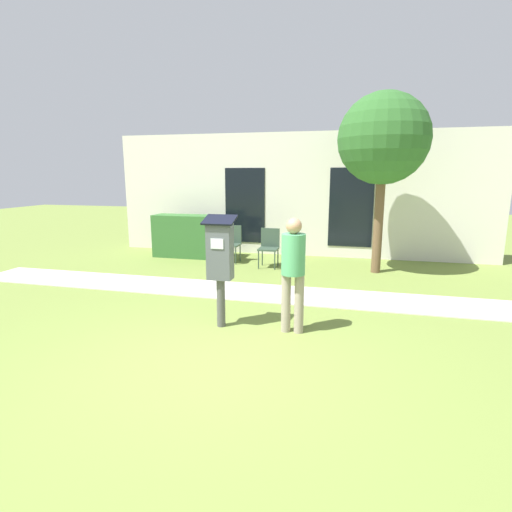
# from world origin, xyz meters

# --- Properties ---
(ground_plane) EXTENTS (40.00, 40.00, 0.00)m
(ground_plane) POSITION_xyz_m (0.00, 0.00, 0.00)
(ground_plane) COLOR olive
(sidewalk) EXTENTS (12.00, 1.10, 0.02)m
(sidewalk) POSITION_xyz_m (0.00, 2.89, 0.01)
(sidewalk) COLOR beige
(sidewalk) RESTS_ON ground
(building_facade) EXTENTS (10.00, 0.26, 3.20)m
(building_facade) POSITION_xyz_m (0.00, 6.63, 1.60)
(building_facade) COLOR silver
(building_facade) RESTS_ON ground
(parking_meter) EXTENTS (0.44, 0.31, 1.59)m
(parking_meter) POSITION_xyz_m (-0.27, 1.18, 1.02)
(parking_meter) COLOR #4C4C4C
(parking_meter) RESTS_ON ground
(person_standing) EXTENTS (0.32, 0.32, 1.58)m
(person_standing) POSITION_xyz_m (0.75, 1.22, 0.93)
(person_standing) COLOR gray
(person_standing) RESTS_ON ground
(outdoor_chair_left) EXTENTS (0.44, 0.44, 0.90)m
(outdoor_chair_left) POSITION_xyz_m (-1.42, 5.32, 0.53)
(outdoor_chair_left) COLOR #334738
(outdoor_chair_left) RESTS_ON ground
(outdoor_chair_middle) EXTENTS (0.44, 0.44, 0.90)m
(outdoor_chair_middle) POSITION_xyz_m (-0.40, 5.02, 0.53)
(outdoor_chair_middle) COLOR #334738
(outdoor_chair_middle) RESTS_ON ground
(hedge_row) EXTENTS (1.89, 0.60, 1.10)m
(hedge_row) POSITION_xyz_m (-2.65, 5.61, 0.55)
(hedge_row) COLOR #33662D
(hedge_row) RESTS_ON ground
(tree) EXTENTS (1.90, 1.90, 3.82)m
(tree) POSITION_xyz_m (2.01, 5.06, 2.84)
(tree) COLOR brown
(tree) RESTS_ON ground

